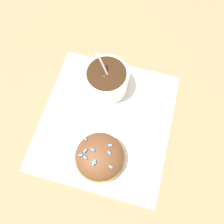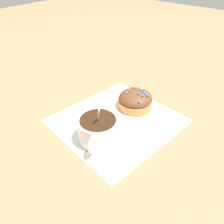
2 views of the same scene
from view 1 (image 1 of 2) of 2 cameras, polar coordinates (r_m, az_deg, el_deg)
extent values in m
plane|color=#93704C|center=(0.47, -1.59, -2.33)|extent=(3.00, 3.00, 0.00)
cube|color=white|center=(0.47, -1.60, -2.27)|extent=(0.33, 0.31, 0.00)
cylinder|color=white|center=(0.48, -1.36, 8.29)|extent=(0.09, 0.09, 0.06)
cylinder|color=#331E0F|center=(0.46, -1.43, 9.77)|extent=(0.08, 0.08, 0.01)
torus|color=white|center=(0.50, -3.29, 13.17)|extent=(0.04, 0.02, 0.04)
ellipsoid|color=silver|center=(0.51, -3.51, 9.16)|extent=(0.03, 0.03, 0.01)
cylinder|color=silver|center=(0.45, -1.16, 9.71)|extent=(0.03, 0.04, 0.09)
cylinder|color=#C18442|center=(0.44, -3.69, -11.75)|extent=(0.10, 0.10, 0.02)
ellipsoid|color=brown|center=(0.42, -3.84, -11.35)|extent=(0.09, 0.09, 0.04)
cube|color=#4C99EA|center=(0.41, -0.56, -8.76)|extent=(0.00, 0.01, 0.00)
cube|color=#4C99EA|center=(0.40, -4.70, -13.17)|extent=(0.01, 0.01, 0.00)
cube|color=#4C99EA|center=(0.40, -0.36, -14.17)|extent=(0.01, 0.01, 0.00)
cube|color=#4C99EA|center=(0.41, -7.00, -10.06)|extent=(0.01, 0.01, 0.00)
cube|color=#4C99EA|center=(0.40, -6.98, -11.75)|extent=(0.01, 0.01, 0.00)
cube|color=#4C99EA|center=(0.40, -5.08, -9.88)|extent=(0.01, 0.01, 0.00)
cube|color=#4C99EA|center=(0.40, -0.70, -10.67)|extent=(0.01, 0.01, 0.00)
cube|color=#4C99EA|center=(0.42, -6.92, -6.98)|extent=(0.01, 0.01, 0.00)
cube|color=#4C99EA|center=(0.40, -4.97, -13.36)|extent=(0.01, 0.01, 0.00)
cube|color=#4C99EA|center=(0.40, -4.62, -12.77)|extent=(0.01, 0.01, 0.00)
cube|color=#4C99EA|center=(0.41, -8.22, -11.15)|extent=(0.00, 0.01, 0.00)
camera|label=2|loc=(0.59, -41.37, 52.83)|focal=35.00mm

